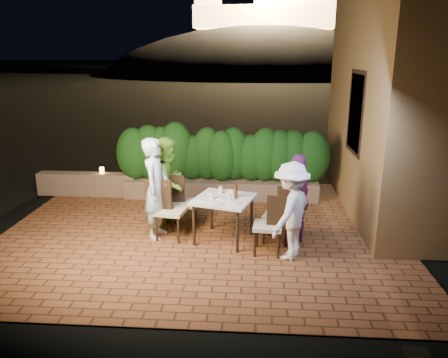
# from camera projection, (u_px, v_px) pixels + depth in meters

# --- Properties ---
(ground) EXTENTS (400.00, 400.00, 0.00)m
(ground) POSITION_uv_depth(u_px,v_px,m) (199.00, 241.00, 7.44)
(ground) COLOR black
(ground) RESTS_ON ground
(terrace_floor) EXTENTS (7.00, 6.00, 0.15)m
(terrace_floor) POSITION_uv_depth(u_px,v_px,m) (202.00, 233.00, 7.93)
(terrace_floor) COLOR brown
(terrace_floor) RESTS_ON ground
(building_wall) EXTENTS (1.60, 5.00, 5.00)m
(building_wall) POSITION_uv_depth(u_px,v_px,m) (395.00, 84.00, 8.41)
(building_wall) COLOR olive
(building_wall) RESTS_ON ground
(window_pane) EXTENTS (0.08, 1.00, 1.40)m
(window_pane) POSITION_uv_depth(u_px,v_px,m) (357.00, 113.00, 8.13)
(window_pane) COLOR black
(window_pane) RESTS_ON building_wall
(window_frame) EXTENTS (0.06, 1.15, 1.55)m
(window_frame) POSITION_uv_depth(u_px,v_px,m) (357.00, 113.00, 8.13)
(window_frame) COLOR black
(window_frame) RESTS_ON building_wall
(planter) EXTENTS (4.20, 0.55, 0.40)m
(planter) POSITION_uv_depth(u_px,v_px,m) (221.00, 189.00, 9.57)
(planter) COLOR #76604B
(planter) RESTS_ON ground
(hedge) EXTENTS (4.00, 0.70, 1.10)m
(hedge) POSITION_uv_depth(u_px,v_px,m) (221.00, 156.00, 9.36)
(hedge) COLOR #154212
(hedge) RESTS_ON planter
(parapet) EXTENTS (2.20, 0.30, 0.50)m
(parapet) POSITION_uv_depth(u_px,v_px,m) (87.00, 184.00, 9.76)
(parapet) COLOR #76604B
(parapet) RESTS_ON ground
(hill) EXTENTS (52.00, 40.00, 22.00)m
(hill) POSITION_uv_depth(u_px,v_px,m) (262.00, 102.00, 65.91)
(hill) COLOR black
(hill) RESTS_ON ground
(dining_table) EXTENTS (1.14, 1.14, 0.75)m
(dining_table) POSITION_uv_depth(u_px,v_px,m) (224.00, 219.00, 7.35)
(dining_table) COLOR white
(dining_table) RESTS_ON ground
(plate_nw) EXTENTS (0.24, 0.24, 0.01)m
(plate_nw) POSITION_uv_depth(u_px,v_px,m) (205.00, 200.00, 7.15)
(plate_nw) COLOR white
(plate_nw) RESTS_ON dining_table
(plate_sw) EXTENTS (0.23, 0.23, 0.01)m
(plate_sw) POSITION_uv_depth(u_px,v_px,m) (214.00, 192.00, 7.53)
(plate_sw) COLOR white
(plate_sw) RESTS_ON dining_table
(plate_ne) EXTENTS (0.22, 0.22, 0.01)m
(plate_ne) POSITION_uv_depth(u_px,v_px,m) (234.00, 203.00, 6.99)
(plate_ne) COLOR white
(plate_ne) RESTS_ON dining_table
(plate_se) EXTENTS (0.24, 0.24, 0.01)m
(plate_se) POSITION_uv_depth(u_px,v_px,m) (244.00, 195.00, 7.35)
(plate_se) COLOR white
(plate_se) RESTS_ON dining_table
(plate_centre) EXTENTS (0.24, 0.24, 0.01)m
(plate_centre) POSITION_uv_depth(u_px,v_px,m) (223.00, 198.00, 7.23)
(plate_centre) COLOR white
(plate_centre) RESTS_ON dining_table
(plate_front) EXTENTS (0.23, 0.23, 0.01)m
(plate_front) POSITION_uv_depth(u_px,v_px,m) (217.00, 204.00, 6.92)
(plate_front) COLOR white
(plate_front) RESTS_ON dining_table
(glass_nw) EXTENTS (0.07, 0.07, 0.12)m
(glass_nw) POSITION_uv_depth(u_px,v_px,m) (212.00, 196.00, 7.17)
(glass_nw) COLOR silver
(glass_nw) RESTS_ON dining_table
(glass_sw) EXTENTS (0.07, 0.07, 0.12)m
(glass_sw) POSITION_uv_depth(u_px,v_px,m) (221.00, 190.00, 7.47)
(glass_sw) COLOR silver
(glass_sw) RESTS_ON dining_table
(glass_ne) EXTENTS (0.06, 0.06, 0.11)m
(glass_ne) POSITION_uv_depth(u_px,v_px,m) (230.00, 198.00, 7.08)
(glass_ne) COLOR silver
(glass_ne) RESTS_ON dining_table
(glass_se) EXTENTS (0.07, 0.07, 0.12)m
(glass_se) POSITION_uv_depth(u_px,v_px,m) (233.00, 193.00, 7.29)
(glass_se) COLOR silver
(glass_se) RESTS_ON dining_table
(beer_bottle) EXTENTS (0.05, 0.05, 0.28)m
(beer_bottle) POSITION_uv_depth(u_px,v_px,m) (236.00, 190.00, 7.19)
(beer_bottle) COLOR #4F220D
(beer_bottle) RESTS_ON dining_table
(bowl) EXTENTS (0.22, 0.22, 0.04)m
(bowl) POSITION_uv_depth(u_px,v_px,m) (229.00, 192.00, 7.51)
(bowl) COLOR white
(bowl) RESTS_ON dining_table
(chair_left_front) EXTENTS (0.55, 0.55, 1.02)m
(chair_left_front) POSITION_uv_depth(u_px,v_px,m) (171.00, 210.00, 7.39)
(chair_left_front) COLOR black
(chair_left_front) RESTS_ON ground
(chair_left_back) EXTENTS (0.47, 0.47, 0.98)m
(chair_left_back) POSITION_uv_depth(u_px,v_px,m) (184.00, 202.00, 7.85)
(chair_left_back) COLOR black
(chair_left_back) RESTS_ON ground
(chair_right_front) EXTENTS (0.48, 0.48, 0.95)m
(chair_right_front) POSITION_uv_depth(u_px,v_px,m) (268.00, 225.00, 6.84)
(chair_right_front) COLOR black
(chair_right_front) RESTS_ON ground
(chair_right_back) EXTENTS (0.56, 0.56, 0.97)m
(chair_right_back) POSITION_uv_depth(u_px,v_px,m) (278.00, 214.00, 7.25)
(chair_right_back) COLOR black
(chair_right_back) RESTS_ON ground
(diner_blue) EXTENTS (0.48, 0.67, 1.73)m
(diner_blue) POSITION_uv_depth(u_px,v_px,m) (156.00, 188.00, 7.36)
(diner_blue) COLOR #C2E5FA
(diner_blue) RESTS_ON ground
(diner_green) EXTENTS (0.83, 0.95, 1.66)m
(diner_green) POSITION_uv_depth(u_px,v_px,m) (169.00, 182.00, 7.84)
(diner_green) COLOR #7AC33D
(diner_green) RESTS_ON ground
(diner_white) EXTENTS (0.97, 1.13, 1.52)m
(diner_white) POSITION_uv_depth(u_px,v_px,m) (291.00, 211.00, 6.61)
(diner_white) COLOR white
(diner_white) RESTS_ON ground
(diner_purple) EXTENTS (0.69, 0.97, 1.53)m
(diner_purple) POSITION_uv_depth(u_px,v_px,m) (298.00, 200.00, 7.12)
(diner_purple) COLOR #79286C
(diner_purple) RESTS_ON ground
(parapet_lamp) EXTENTS (0.10, 0.10, 0.14)m
(parapet_lamp) POSITION_uv_depth(u_px,v_px,m) (102.00, 170.00, 9.65)
(parapet_lamp) COLOR orange
(parapet_lamp) RESTS_ON parapet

